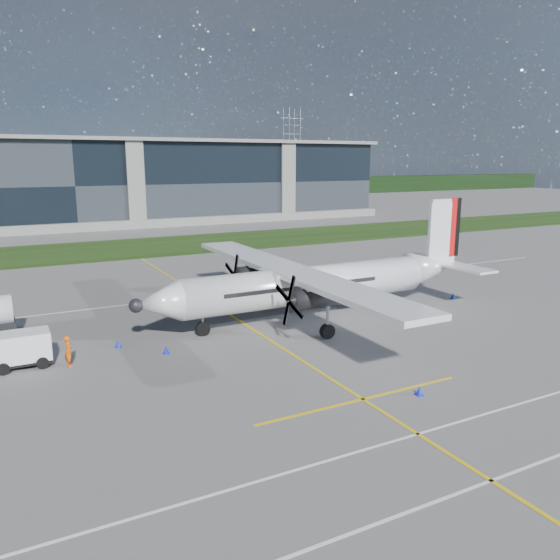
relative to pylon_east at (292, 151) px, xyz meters
The scene contains 15 objects.
ground 139.82m from the pylon_east, 127.69° to the right, with size 400.00×400.00×0.00m, color #5D5A58.
grass_strip 133.62m from the pylon_east, 129.81° to the right, with size 400.00×18.00×0.04m, color black.
terminal_building 110.37m from the pylon_east, 140.53° to the right, with size 120.00×20.00×15.00m, color black.
tree_line 86.42m from the pylon_east, behind, with size 400.00×6.00×6.00m, color black.
pylon_east is the anchor object (origin of this frame).
yellow_taxiway_centerline 162.94m from the pylon_east, 120.36° to the right, with size 0.20×70.00×0.01m, color yellow.
white_lane_line 185.33m from the pylon_east, 117.40° to the right, with size 90.00×0.15×0.01m, color white.
turboprop_aircraft 162.17m from the pylon_east, 118.16° to the right, with size 27.68×28.70×8.61m, color white, non-canonical shape.
baggage_tug 173.40m from the pylon_east, 124.05° to the right, with size 3.38×2.03×2.03m, color silver, non-canonical shape.
ground_crew_person 173.06m from the pylon_east, 123.17° to the right, with size 0.85×0.61×2.09m, color #F25907.
safety_cone_stbdwing 151.07m from the pylon_east, 121.36° to the right, with size 0.36×0.36×0.50m, color #0C1DD8.
safety_cone_tail 156.96m from the pylon_east, 113.77° to the right, with size 0.36×0.36×0.50m, color #0C1DD8.
safety_cone_portwing 176.38m from the pylon_east, 116.77° to the right, with size 0.36×0.36×0.50m, color #0C1DD8.
safety_cone_fwd 169.75m from the pylon_east, 122.63° to the right, with size 0.36×0.36×0.50m, color #0C1DD8.
safety_cone_nose_port 170.59m from the pylon_east, 121.50° to the right, with size 0.36×0.36×0.50m, color #0C1DD8.
Camera 1 is at (-12.42, -26.46, 11.64)m, focal length 35.00 mm.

